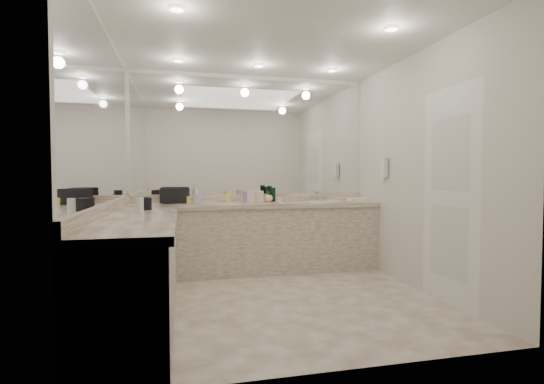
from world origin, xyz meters
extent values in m
plane|color=beige|center=(0.00, 0.00, 0.00)|extent=(3.20, 3.20, 0.00)
plane|color=white|center=(0.00, 0.00, 2.60)|extent=(3.20, 3.20, 0.00)
cube|color=silver|center=(0.00, 1.50, 1.30)|extent=(3.20, 0.02, 2.60)
cube|color=silver|center=(-1.60, 0.00, 1.30)|extent=(0.02, 3.00, 2.60)
cube|color=silver|center=(1.60, 0.00, 1.30)|extent=(0.02, 3.00, 2.60)
cube|color=beige|center=(0.00, 1.20, 0.42)|extent=(3.20, 0.60, 0.84)
cube|color=beige|center=(0.00, 1.19, 0.87)|extent=(3.20, 0.64, 0.06)
cube|color=beige|center=(-1.30, -0.30, 0.42)|extent=(0.60, 2.40, 0.84)
cube|color=beige|center=(-1.29, -0.30, 0.87)|extent=(0.64, 2.42, 0.06)
cube|color=beige|center=(0.00, 1.48, 0.95)|extent=(3.20, 0.04, 0.10)
cube|color=beige|center=(-1.58, 0.00, 0.95)|extent=(0.04, 3.00, 0.10)
cube|color=white|center=(0.00, 1.49, 1.77)|extent=(3.12, 0.01, 1.55)
cube|color=white|center=(-1.59, 0.00, 1.77)|extent=(0.01, 2.92, 1.55)
cylinder|color=white|center=(0.95, 1.20, 0.90)|extent=(0.44, 0.44, 0.03)
cube|color=silver|center=(0.95, 1.41, 0.97)|extent=(0.24, 0.16, 0.14)
cube|color=white|center=(1.56, 0.70, 1.35)|extent=(0.06, 0.10, 0.24)
cube|color=white|center=(1.59, -0.50, 1.05)|extent=(0.02, 0.82, 2.10)
cube|color=black|center=(-1.01, 1.27, 0.99)|extent=(0.37, 0.28, 0.19)
cube|color=black|center=(-1.30, 0.41, 0.96)|extent=(0.16, 0.25, 0.13)
cube|color=beige|center=(-0.02, 1.27, 0.97)|extent=(0.28, 0.21, 0.15)
cube|color=white|center=(1.41, 1.18, 0.92)|extent=(0.25, 0.18, 0.04)
cylinder|color=white|center=(-1.30, -0.04, 0.98)|extent=(0.07, 0.07, 0.16)
imported|color=silver|center=(-0.75, 1.23, 1.01)|extent=(0.09, 0.09, 0.22)
imported|color=silver|center=(-0.71, 1.21, 0.99)|extent=(0.09, 0.09, 0.18)
imported|color=#FDCE8A|center=(0.19, 1.27, 0.97)|extent=(0.12, 0.12, 0.15)
cylinder|color=#124C2A|center=(0.27, 1.34, 0.99)|extent=(0.07, 0.07, 0.19)
cylinder|color=#124C2A|center=(0.21, 1.30, 1.00)|extent=(0.07, 0.07, 0.19)
cylinder|color=#124C2A|center=(0.20, 1.27, 1.01)|extent=(0.07, 0.07, 0.21)
cylinder|color=#E0B28C|center=(0.54, 1.23, 0.93)|extent=(0.06, 0.06, 0.06)
cylinder|color=#F2D84C|center=(-0.85, 1.22, 0.95)|extent=(0.05, 0.05, 0.09)
cylinder|color=#E57F66|center=(-0.13, 1.23, 0.93)|extent=(0.05, 0.05, 0.07)
cylinder|color=#9966B2|center=(-0.13, 1.19, 0.97)|extent=(0.06, 0.06, 0.14)
cylinder|color=#E0B28C|center=(0.02, 1.20, 0.96)|extent=(0.05, 0.05, 0.13)
cylinder|color=silver|center=(0.31, 1.12, 0.94)|extent=(0.05, 0.05, 0.07)
cylinder|color=#F2D84C|center=(-0.33, 1.28, 0.97)|extent=(0.05, 0.05, 0.13)
camera|label=1|loc=(-0.92, -3.80, 1.25)|focal=26.00mm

